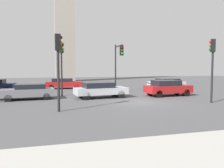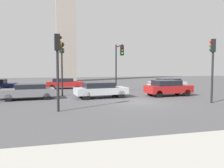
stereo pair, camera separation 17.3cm
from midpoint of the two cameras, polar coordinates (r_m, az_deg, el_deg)
The scene contains 10 objects.
ground_plane at distance 18.05m, azimuth 6.84°, elevation -4.61°, with size 97.40×97.40×0.00m, color #4C4C4F.
traffic_light_0 at distance 24.08m, azimuth 1.95°, elevation 6.48°, with size 0.32×2.69×5.30m.
traffic_light_1 at distance 22.31m, azimuth -12.37°, elevation 6.25°, with size 0.49×0.45×5.15m.
traffic_light_2 at distance 19.08m, azimuth 24.40°, elevation 5.92°, with size 0.49×0.43×4.94m.
traffic_light_3 at distance 14.31m, azimuth -13.28°, elevation 6.54°, with size 0.48×0.36×4.80m.
car_0 at distance 22.48m, azimuth 14.22°, elevation -0.91°, with size 4.58×2.18×1.53m.
car_1 at distance 29.87m, azimuth 14.00°, elevation 0.16°, with size 4.70×2.25×1.34m.
car_2 at distance 20.73m, azimuth -20.17°, elevation -1.71°, with size 4.52×2.35×1.33m.
car_4 at distance 30.15m, azimuth -11.76°, elevation 0.23°, with size 4.81×2.44×1.36m.
car_6 at distance 20.42m, azimuth -2.74°, elevation -1.41°, with size 4.90×2.46×1.42m.
Camera 2 is at (-6.51, -16.60, 2.74)m, focal length 36.02 mm.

